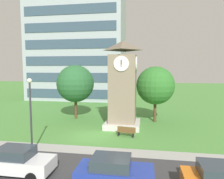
{
  "coord_description": "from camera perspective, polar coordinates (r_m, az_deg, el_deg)",
  "views": [
    {
      "loc": [
        5.24,
        -19.11,
        6.47
      ],
      "look_at": [
        1.36,
        4.68,
        4.08
      ],
      "focal_mm": 33.55,
      "sensor_mm": 36.0,
      "label": 1
    }
  ],
  "objects": [
    {
      "name": "street_asphalt",
      "position": [
        13.97,
        -15.09,
        -22.13
      ],
      "size": [
        120.0,
        7.2,
        0.01
      ],
      "primitive_type": "cube",
      "color": "#38383A",
      "rests_on": "ground"
    },
    {
      "name": "ground_plane",
      "position": [
        20.85,
        -5.91,
        -12.45
      ],
      "size": [
        160.0,
        160.0,
        0.0
      ],
      "primitive_type": "plane",
      "color": "#4C893D"
    },
    {
      "name": "parked_car_white",
      "position": [
        14.69,
        -24.32,
        -17.32
      ],
      "size": [
        4.28,
        1.95,
        1.69
      ],
      "color": "silver",
      "rests_on": "ground"
    },
    {
      "name": "kerb_strip",
      "position": [
        17.69,
        -8.99,
        -15.85
      ],
      "size": [
        120.0,
        1.6,
        0.01
      ],
      "primitive_type": "cube",
      "color": "#9E9E99",
      "rests_on": "ground"
    },
    {
      "name": "park_bench",
      "position": [
        20.54,
        3.84,
        -11.37
      ],
      "size": [
        1.85,
        0.76,
        0.88
      ],
      "color": "brown",
      "rests_on": "ground"
    },
    {
      "name": "clock_tower",
      "position": [
        23.03,
        2.95,
        0.02
      ],
      "size": [
        3.84,
        3.84,
        9.49
      ],
      "color": "gray",
      "rests_on": "ground"
    },
    {
      "name": "office_building",
      "position": [
        46.45,
        -9.32,
        11.44
      ],
      "size": [
        19.83,
        10.17,
        22.4
      ],
      "color": "#9EA8B2",
      "rests_on": "ground"
    },
    {
      "name": "tree_streetside",
      "position": [
        25.76,
        11.76,
        1.07
      ],
      "size": [
        4.6,
        4.6,
        6.77
      ],
      "color": "#513823",
      "rests_on": "ground"
    },
    {
      "name": "parked_car_blue",
      "position": [
        12.3,
        0.55,
        -21.49
      ],
      "size": [
        4.23,
        2.08,
        1.69
      ],
      "color": "#23389E",
      "rests_on": "ground"
    },
    {
      "name": "street_lamp",
      "position": [
        16.94,
        -21.33,
        -4.53
      ],
      "size": [
        0.36,
        0.36,
        5.77
      ],
      "color": "#333338",
      "rests_on": "ground"
    },
    {
      "name": "tree_near_tower",
      "position": [
        27.33,
        -9.96,
        1.58
      ],
      "size": [
        4.79,
        4.79,
        6.97
      ],
      "color": "#513823",
      "rests_on": "ground"
    }
  ]
}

